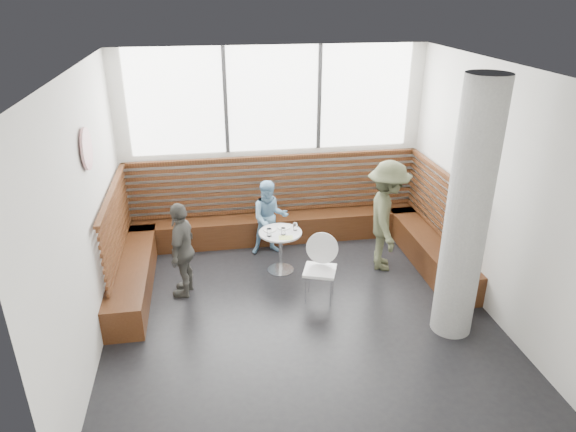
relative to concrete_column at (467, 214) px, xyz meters
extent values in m
cube|color=silver|center=(-1.85, 0.60, 0.00)|extent=(5.00, 5.00, 3.20)
cube|color=black|center=(-1.85, 0.60, -1.60)|extent=(5.00, 5.00, 0.01)
cube|color=white|center=(-1.85, 0.60, 1.60)|extent=(5.00, 5.00, 0.01)
cube|color=white|center=(-1.85, 3.08, 0.77)|extent=(4.50, 0.02, 1.65)
cube|color=#3F3F42|center=(-2.60, 3.06, 0.77)|extent=(0.06, 0.04, 1.65)
cube|color=#3F3F42|center=(-1.10, 3.06, 0.77)|extent=(0.06, 0.04, 1.65)
cube|color=#3E200F|center=(-1.85, 2.85, -1.38)|extent=(5.00, 0.50, 0.45)
cube|color=#3E200F|center=(-4.10, 1.85, -1.38)|extent=(0.50, 2.50, 0.45)
cube|color=#3E200F|center=(0.40, 1.85, -1.38)|extent=(0.50, 2.50, 0.45)
cube|color=#432310|center=(-1.85, 3.02, -0.65)|extent=(4.88, 0.08, 0.98)
cube|color=#432310|center=(-4.27, 1.85, -0.65)|extent=(0.08, 2.38, 0.98)
cube|color=#432310|center=(0.57, 1.85, -0.65)|extent=(0.08, 2.38, 0.98)
cylinder|color=gray|center=(0.00, 0.00, 0.00)|extent=(0.50, 0.50, 3.20)
cylinder|color=white|center=(-4.31, 1.00, 0.70)|extent=(0.03, 0.50, 0.50)
cylinder|color=silver|center=(-1.93, 1.78, -1.59)|extent=(0.41, 0.41, 0.02)
cylinder|color=silver|center=(-1.93, 1.78, -1.27)|extent=(0.06, 0.06, 0.64)
cylinder|color=#B7B7BA|center=(-1.93, 1.78, -0.95)|extent=(0.64, 0.64, 0.03)
cube|color=white|center=(-1.52, 0.92, -1.14)|extent=(0.43, 0.41, 0.04)
cylinder|color=white|center=(-1.52, 1.10, -0.89)|extent=(0.45, 0.10, 0.44)
cylinder|color=silver|center=(-1.69, 0.77, -1.38)|extent=(0.02, 0.02, 0.44)
cylinder|color=silver|center=(-1.35, 0.77, -1.38)|extent=(0.02, 0.02, 0.44)
cylinder|color=silver|center=(-1.69, 1.07, -1.38)|extent=(0.02, 0.02, 0.44)
cylinder|color=silver|center=(-1.35, 1.07, -1.38)|extent=(0.02, 0.02, 0.44)
imported|color=#4A4F34|center=(-0.33, 1.66, -0.74)|extent=(0.90, 1.23, 1.71)
imported|color=#7BAFD5|center=(-2.01, 2.41, -0.98)|extent=(0.61, 0.48, 1.24)
imported|color=#52504A|center=(-3.36, 1.40, -0.91)|extent=(0.53, 0.87, 1.39)
cylinder|color=white|center=(-2.08, 1.88, -0.93)|extent=(0.20, 0.20, 0.01)
cylinder|color=white|center=(-1.86, 1.92, -0.93)|extent=(0.20, 0.20, 0.01)
cylinder|color=white|center=(-2.12, 1.68, -0.88)|extent=(0.07, 0.07, 0.12)
cylinder|color=white|center=(-1.91, 1.69, -0.88)|extent=(0.07, 0.07, 0.11)
cylinder|color=white|center=(-1.70, 1.82, -0.88)|extent=(0.07, 0.07, 0.11)
cube|color=#A5C64C|center=(-1.89, 1.58, -0.94)|extent=(0.22, 0.17, 0.00)
camera|label=1|loc=(-2.94, -5.02, 2.42)|focal=32.00mm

